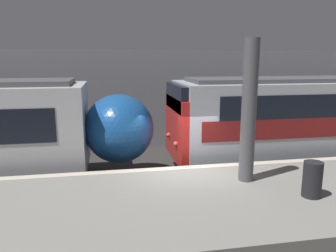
% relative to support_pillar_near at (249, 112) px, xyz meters
% --- Properties ---
extents(ground_plane, '(120.00, 120.00, 0.00)m').
position_rel_support_pillar_near_xyz_m(ground_plane, '(-1.37, 1.41, -2.95)').
color(ground_plane, '#33302D').
extents(platform, '(40.00, 4.41, 1.11)m').
position_rel_support_pillar_near_xyz_m(platform, '(-1.37, -0.79, -2.40)').
color(platform, gray).
rests_on(platform, ground).
extents(station_rear_barrier, '(50.00, 0.15, 4.69)m').
position_rel_support_pillar_near_xyz_m(station_rear_barrier, '(-1.37, 7.74, -0.60)').
color(station_rear_barrier, '#939399').
rests_on(station_rear_barrier, ground).
extents(support_pillar_near, '(0.39, 0.39, 3.70)m').
position_rel_support_pillar_near_xyz_m(support_pillar_near, '(0.00, 0.00, 0.00)').
color(support_pillar_near, '#56565B').
rests_on(support_pillar_near, platform).
extents(trash_bin, '(0.44, 0.44, 0.85)m').
position_rel_support_pillar_near_xyz_m(trash_bin, '(1.08, -1.29, -1.42)').
color(trash_bin, '#232328').
rests_on(trash_bin, platform).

